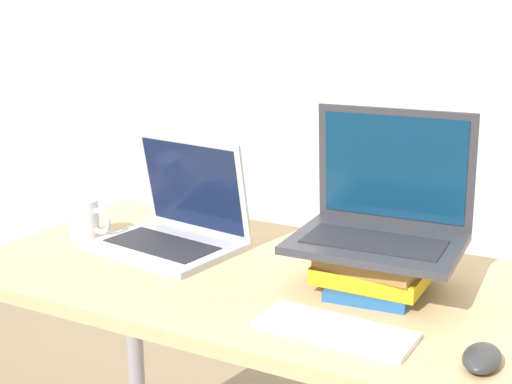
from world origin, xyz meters
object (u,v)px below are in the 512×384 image
at_px(wireless_keyboard, 335,330).
at_px(mug, 86,219).
at_px(laptop_left, 175,225).
at_px(laptop_on_books, 382,217).
at_px(mouse, 482,358).
at_px(book_stack, 377,266).

relative_size(wireless_keyboard, mug, 2.44).
relative_size(laptop_left, wireless_keyboard, 1.24).
relative_size(laptop_on_books, mug, 2.93).
bearing_deg(laptop_left, mouse, -18.39).
bearing_deg(laptop_on_books, book_stack, -87.18).
height_order(laptop_left, laptop_on_books, laptop_on_books).
bearing_deg(laptop_left, laptop_on_books, 0.56).
xyz_separation_m(laptop_left, laptop_on_books, (0.51, 0.01, 0.09)).
xyz_separation_m(mouse, mug, (-1.00, 0.20, 0.03)).
distance_m(book_stack, laptop_on_books, 0.10).
bearing_deg(book_stack, wireless_keyboard, -89.11).
bearing_deg(laptop_on_books, wireless_keyboard, -88.93).
xyz_separation_m(laptop_left, book_stack, (0.51, -0.02, -0.00)).
distance_m(laptop_left, book_stack, 0.51).
relative_size(laptop_left, mouse, 3.52).
xyz_separation_m(wireless_keyboard, mug, (-0.74, 0.20, 0.04)).
bearing_deg(mouse, wireless_keyboard, 179.88).
bearing_deg(book_stack, laptop_left, 177.85).
xyz_separation_m(laptop_on_books, mouse, (0.26, -0.26, -0.13)).
bearing_deg(laptop_left, book_stack, -2.15).
height_order(book_stack, mug, mug).
distance_m(wireless_keyboard, mouse, 0.25).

